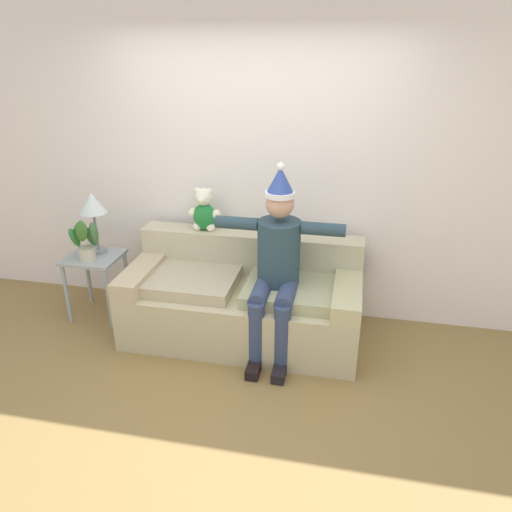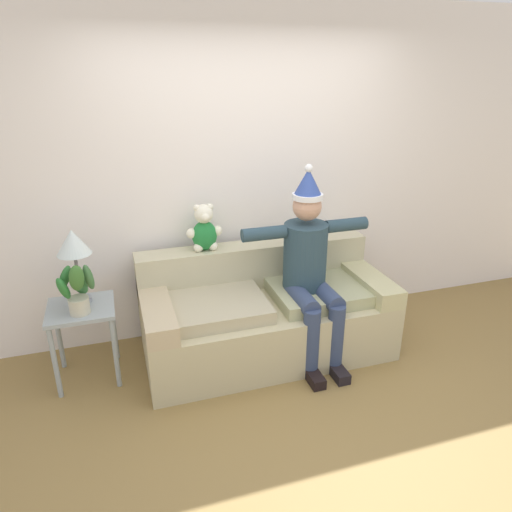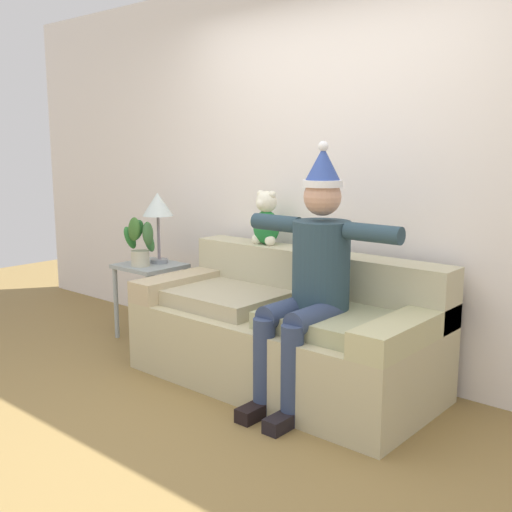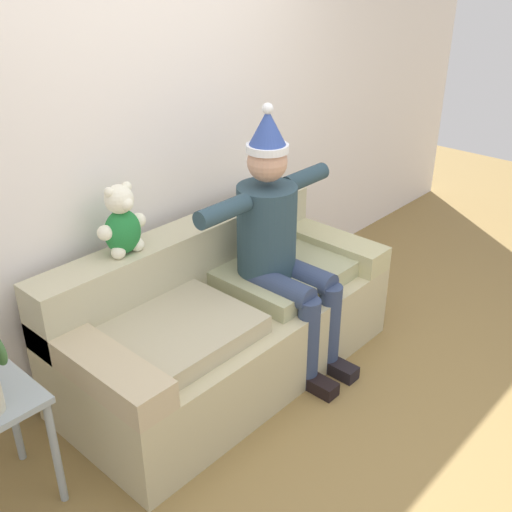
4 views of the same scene
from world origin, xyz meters
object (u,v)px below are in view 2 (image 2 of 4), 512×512
object	(u,v)px
side_table	(83,320)
table_lamp	(73,246)
couch	(265,313)
person_seated	(310,265)
teddy_bear	(204,230)
potted_plant	(76,289)

from	to	relation	value
side_table	table_lamp	xyz separation A→B (m)	(0.01, 0.09, 0.55)
couch	side_table	size ratio (longest dim) A/B	3.28
person_seated	side_table	bearing A→B (deg)	173.40
couch	table_lamp	size ratio (longest dim) A/B	3.52
teddy_bear	potted_plant	size ratio (longest dim) A/B	0.98
teddy_bear	side_table	world-z (taller)	teddy_bear
person_seated	table_lamp	world-z (taller)	person_seated
person_seated	table_lamp	bearing A→B (deg)	170.45
side_table	table_lamp	size ratio (longest dim) A/B	1.07
couch	potted_plant	size ratio (longest dim) A/B	5.00
person_seated	teddy_bear	size ratio (longest dim) A/B	4.04
table_lamp	person_seated	bearing A→B (deg)	-9.55
table_lamp	potted_plant	xyz separation A→B (m)	(-0.01, -0.18, -0.25)
side_table	potted_plant	distance (m)	0.32
couch	side_table	distance (m)	1.40
couch	teddy_bear	xyz separation A→B (m)	(-0.41, 0.29, 0.66)
person_seated	couch	bearing A→B (deg)	152.16
table_lamp	potted_plant	world-z (taller)	table_lamp
table_lamp	side_table	bearing A→B (deg)	-96.66
person_seated	side_table	size ratio (longest dim) A/B	2.59
potted_plant	person_seated	bearing A→B (deg)	-3.49
potted_plant	teddy_bear	bearing A→B (deg)	19.53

